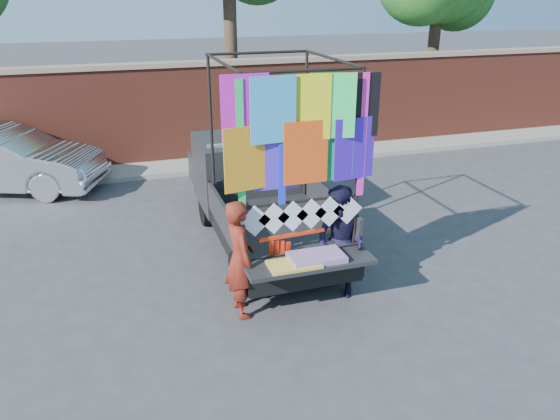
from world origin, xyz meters
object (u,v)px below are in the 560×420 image
object	(u,v)px
man	(340,242)
pickup_truck	(253,189)
sedan	(3,160)
woman	(240,259)

from	to	relation	value
man	pickup_truck	bearing A→B (deg)	167.61
pickup_truck	sedan	bearing A→B (deg)	140.47
pickup_truck	woman	size ratio (longest dim) A/B	3.13
woman	sedan	bearing A→B (deg)	25.66
woman	man	bearing A→B (deg)	-91.49
pickup_truck	man	world-z (taller)	pickup_truck
sedan	man	distance (m)	8.52
pickup_truck	sedan	xyz separation A→B (m)	(-4.81, 3.97, -0.13)
pickup_truck	man	distance (m)	2.66
pickup_truck	woman	bearing A→B (deg)	-108.92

